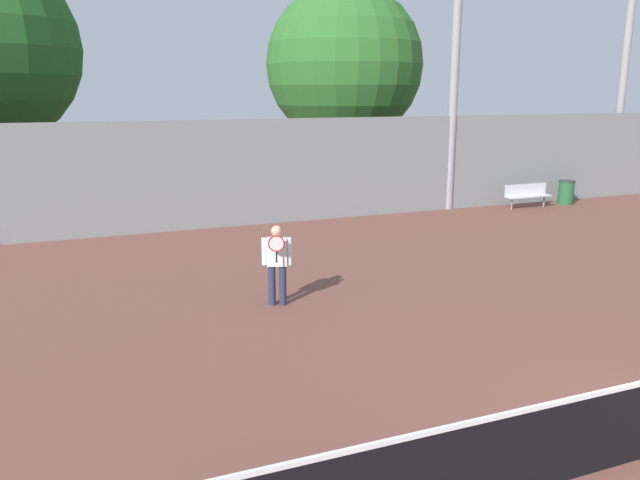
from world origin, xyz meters
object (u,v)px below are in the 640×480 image
Objects in this scene: tree_green_broad at (344,65)px; trash_bin at (566,192)px; tennis_player at (277,261)px; bench_courtside_near at (527,193)px; light_pole_near_left at (628,38)px; light_pole_far_right at (454,71)px.

trash_bin is at bearing -40.55° from tree_green_broad.
trash_bin is 9.74m from tree_green_broad.
tennis_player is at bearing -153.35° from trash_bin.
tennis_player is 0.89× the size of bench_courtside_near.
tree_green_broad reaches higher than trash_bin.
light_pole_near_left is at bearing 15.04° from bench_courtside_near.
tennis_player is at bearing -139.55° from light_pole_far_right.
light_pole_far_right is (-2.67, 0.93, 4.21)m from bench_courtside_near.
tennis_player is 0.19× the size of tree_green_broad.
light_pole_near_left reaches higher than trash_bin.
light_pole_near_left is 1.32× the size of light_pole_far_right.
tree_green_broad is (-6.51, 5.57, 4.63)m from trash_bin.
trash_bin is (4.57, -0.80, -4.30)m from light_pole_far_right.
light_pole_far_right reaches higher than bench_courtside_near.
tennis_player reaches higher than bench_courtside_near.
bench_courtside_near is 0.21× the size of light_pole_far_right.
trash_bin is 0.11× the size of tree_green_broad.
tennis_player is at bearing -119.22° from tree_green_broad.
bench_courtside_near is 2.04× the size of trash_bin.
light_pole_far_right is at bearing -176.04° from light_pole_near_left.
bench_courtside_near is 0.22× the size of tree_green_broad.
tree_green_broad is at bearing 80.21° from tennis_player.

